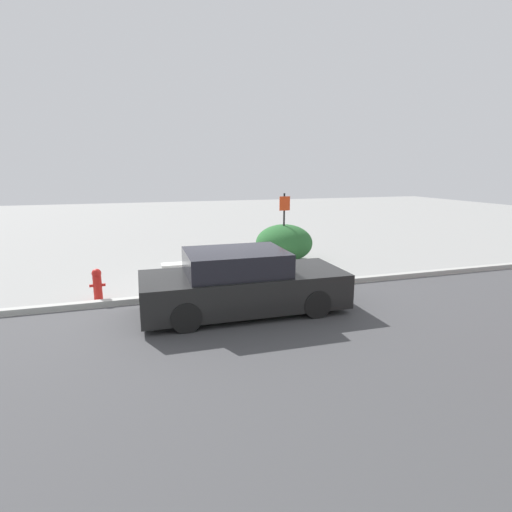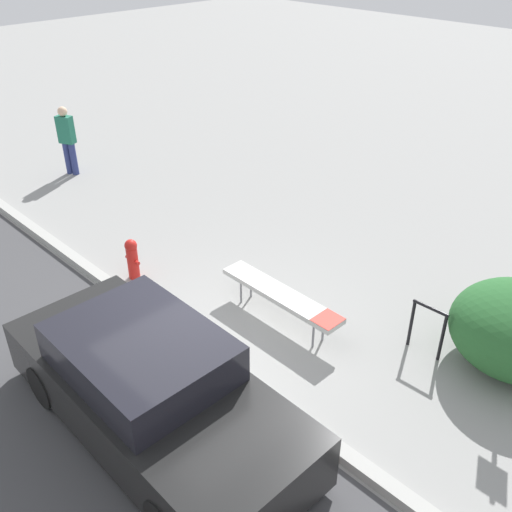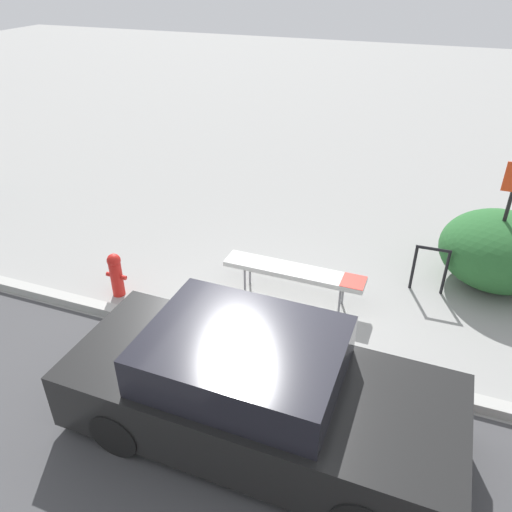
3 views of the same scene
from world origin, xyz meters
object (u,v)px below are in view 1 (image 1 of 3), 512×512
bike_rack (261,252)px  fire_hydrant (97,283)px  sign_post (284,221)px  bench (204,263)px  parked_car_near (242,283)px

bike_rack → fire_hydrant: bike_rack is taller
bike_rack → sign_post: 1.39m
sign_post → fire_hydrant: (-5.68, -2.38, -0.98)m
fire_hydrant → bench: bearing=18.9°
bike_rack → parked_car_near: 4.03m
sign_post → bike_rack: bearing=-152.5°
bench → parked_car_near: parked_car_near is taller
sign_post → parked_car_near: bearing=-122.0°
fire_hydrant → parked_car_near: bearing=-30.2°
sign_post → fire_hydrant: bearing=-157.2°
bench → fire_hydrant: bearing=-160.2°
sign_post → parked_car_near: sign_post is taller
bench → bike_rack: bearing=26.3°
bike_rack → parked_car_near: size_ratio=0.19×
bike_rack → bench: bearing=-154.6°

